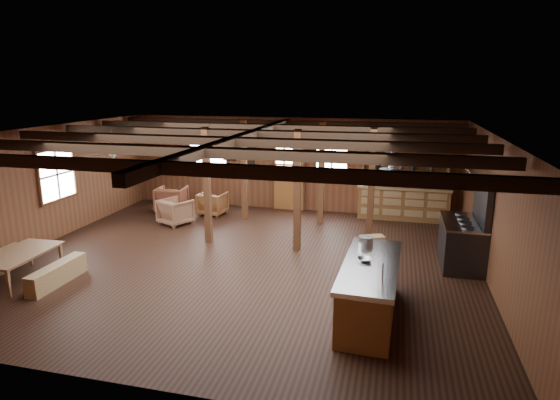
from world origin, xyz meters
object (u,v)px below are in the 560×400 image
Objects in this scene: dining_table at (22,266)px; armchair_c at (176,212)px; armchair_b at (213,204)px; armchair_a at (172,199)px; commercial_range at (465,236)px; kitchen_island at (370,290)px.

armchair_c reaches higher than dining_table.
armchair_c reaches higher than armchair_b.
commercial_range is at bearing 156.16° from armchair_a.
commercial_range reaches higher than dining_table.
armchair_c is at bearing 170.24° from commercial_range.
dining_table is 4.38m from armchair_c.
armchair_b is (1.87, 5.33, 0.05)m from dining_table.
kitchen_island is 8.06m from armchair_a.
commercial_range is 7.10m from armchair_b.
armchair_c is at bearing 66.00° from armchair_b.
armchair_b is at bearing -21.30° from dining_table.
armchair_a is (0.56, 5.32, 0.11)m from dining_table.
armchair_a is 1.09× the size of armchair_c.
kitchen_island is 2.97× the size of armchair_a.
kitchen_island is at bearing 168.70° from armchair_c.
commercial_range is 9.05m from dining_table.
dining_table is (-6.73, -0.14, -0.20)m from kitchen_island.
kitchen_island is at bearing -90.78° from dining_table.
armchair_b reaches higher than dining_table.
kitchen_island is 3.34m from commercial_range.
kitchen_island is 1.57× the size of dining_table.
armchair_c is (1.23, 4.20, 0.07)m from dining_table.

